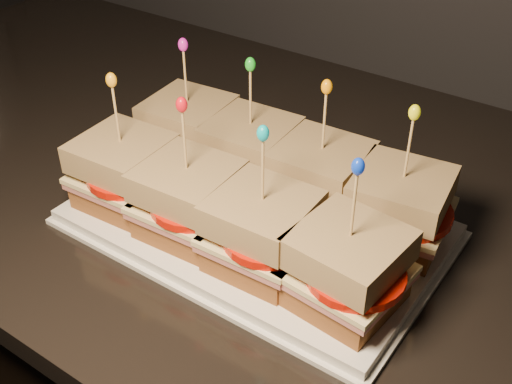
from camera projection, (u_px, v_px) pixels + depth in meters
The scene contains 60 objects.
cabinet at pixel (206, 358), 1.17m from camera, with size 2.64×0.71×0.84m, color black.
granite_slab at pixel (192, 155), 0.92m from camera, with size 2.68×0.75×0.03m, color black.
platter at pixel (256, 224), 0.75m from camera, with size 0.41×0.26×0.02m, color white.
platter_rim at pixel (256, 228), 0.75m from camera, with size 0.42×0.27×0.01m, color white.
sandwich_0_bread_bot at pixel (190, 149), 0.84m from camera, with size 0.10×0.10×0.03m, color #5C3217.
sandwich_0_ham at pixel (189, 137), 0.83m from camera, with size 0.10×0.10×0.01m, color #C16768.
sandwich_0_cheese at pixel (189, 133), 0.83m from camera, with size 0.11×0.10×0.01m, color #F4E29B.
sandwich_0_tomato at pixel (193, 132), 0.82m from camera, with size 0.10×0.10×0.01m, color red.
sandwich_0_bread_top at pixel (188, 113), 0.81m from camera, with size 0.10×0.10×0.03m, color brown.
sandwich_0_pick at pixel (185, 79), 0.79m from camera, with size 0.00×0.00×0.09m, color tan.
sandwich_0_frill at pixel (183, 45), 0.76m from camera, with size 0.01×0.01×0.02m, color #CD1DAE.
sandwich_1_bread_bot at pixel (251, 172), 0.80m from camera, with size 0.10×0.10×0.03m, color #5C3217.
sandwich_1_ham at pixel (251, 160), 0.79m from camera, with size 0.10×0.10×0.01m, color #C16768.
sandwich_1_cheese at pixel (251, 156), 0.78m from camera, with size 0.11×0.10×0.01m, color #F4E29B.
sandwich_1_tomato at pixel (256, 156), 0.77m from camera, with size 0.10×0.10×0.01m, color red.
sandwich_1_bread_top at pixel (251, 135), 0.77m from camera, with size 0.10×0.10×0.03m, color brown.
sandwich_1_pick at pixel (250, 101), 0.74m from camera, with size 0.00×0.00×0.09m, color tan.
sandwich_1_frill at pixel (250, 64), 0.71m from camera, with size 0.01×0.01×0.02m, color green.
sandwich_2_bread_bot at pixel (319, 199), 0.75m from camera, with size 0.10×0.10×0.03m, color #5C3217.
sandwich_2_ham at pixel (320, 187), 0.74m from camera, with size 0.10×0.10×0.01m, color #C16768.
sandwich_2_cheese at pixel (320, 182), 0.74m from camera, with size 0.11×0.10×0.01m, color #F4E29B.
sandwich_2_tomato at pixel (327, 182), 0.72m from camera, with size 0.10×0.10×0.01m, color red.
sandwich_2_bread_top at pixel (322, 161), 0.72m from camera, with size 0.10×0.10×0.03m, color brown.
sandwich_2_pick at pixel (324, 125), 0.69m from camera, with size 0.00×0.00×0.09m, color tan.
sandwich_2_frill at pixel (327, 87), 0.67m from camera, with size 0.01×0.01×0.02m, color orange.
sandwich_3_bread_bot at pixel (396, 229), 0.71m from camera, with size 0.10×0.10×0.03m, color #5C3217.
sandwich_3_ham at pixel (398, 216), 0.70m from camera, with size 0.10×0.10×0.01m, color #C16768.
sandwich_3_cheese at pixel (399, 211), 0.69m from camera, with size 0.11×0.10×0.01m, color #F4E29B.
sandwich_3_tomato at pixel (408, 212), 0.68m from camera, with size 0.10×0.10×0.01m, color red.
sandwich_3_bread_top at pixel (402, 189), 0.68m from camera, with size 0.10×0.10×0.03m, color brown.
sandwich_3_pick at pixel (408, 152), 0.65m from camera, with size 0.00×0.00×0.09m, color tan.
sandwich_3_frill at pixel (415, 112), 0.62m from camera, with size 0.01×0.01×0.02m, color #F0F211.
sandwich_4_bread_bot at pixel (127, 191), 0.76m from camera, with size 0.10×0.10×0.03m, color #5C3217.
sandwich_4_ham at pixel (125, 179), 0.76m from camera, with size 0.10×0.10×0.01m, color #C16768.
sandwich_4_cheese at pixel (125, 174), 0.75m from camera, with size 0.11×0.10×0.01m, color #F4E29B.
sandwich_4_tomato at pixel (128, 174), 0.74m from camera, with size 0.10×0.10×0.01m, color red.
sandwich_4_bread_top at pixel (122, 153), 0.73m from camera, with size 0.10×0.10×0.03m, color brown.
sandwich_4_pick at pixel (117, 117), 0.71m from camera, with size 0.00×0.00×0.09m, color tan.
sandwich_4_frill at pixel (111, 80), 0.68m from camera, with size 0.01×0.01×0.02m, color orange.
sandwich_5_bread_bot at pixel (190, 220), 0.72m from camera, with size 0.10×0.10×0.03m, color #5C3217.
sandwich_5_ham at pixel (189, 207), 0.71m from camera, with size 0.10×0.10×0.01m, color #C16768.
sandwich_5_cheese at pixel (189, 202), 0.71m from camera, with size 0.11×0.10×0.01m, color #F4E29B.
sandwich_5_tomato at pixel (194, 203), 0.69m from camera, with size 0.10×0.10×0.01m, color red.
sandwich_5_bread_top at pixel (187, 181), 0.69m from camera, with size 0.10×0.10×0.03m, color brown.
sandwich_5_pick at pixel (185, 144), 0.66m from camera, with size 0.00×0.00×0.09m, color tan.
sandwich_5_frill at pixel (182, 105), 0.64m from camera, with size 0.01×0.01×0.02m, color red.
sandwich_6_bread_bot at pixel (262, 252), 0.67m from camera, with size 0.10×0.10×0.03m, color #5C3217.
sandwich_6_ham at pixel (262, 240), 0.66m from camera, with size 0.10×0.10×0.01m, color #C16768.
sandwich_6_cheese at pixel (262, 234), 0.66m from camera, with size 0.11×0.10×0.01m, color #F4E29B.
sandwich_6_tomato at pixel (269, 236), 0.65m from camera, with size 0.10×0.10×0.01m, color red.
sandwich_6_bread_top at pixel (262, 212), 0.64m from camera, with size 0.10×0.10×0.03m, color brown.
sandwich_6_pick at pixel (263, 174), 0.62m from camera, with size 0.00×0.00×0.09m, color tan.
sandwich_6_frill at pixel (263, 133), 0.59m from camera, with size 0.01×0.01×0.02m, color #08A6B5.
sandwich_7_bread_bot at pixel (344, 290), 0.63m from camera, with size 0.10×0.10×0.03m, color #5C3217.
sandwich_7_ham at pixel (346, 277), 0.62m from camera, with size 0.10×0.10×0.01m, color #C16768.
sandwich_7_cheese at pixel (347, 272), 0.61m from camera, with size 0.11×0.10×0.01m, color #F4E29B.
sandwich_7_tomato at pixel (355, 274), 0.60m from camera, with size 0.10×0.10×0.01m, color red.
sandwich_7_bread_top at pixel (349, 249), 0.60m from camera, with size 0.10×0.10×0.03m, color brown.
sandwich_7_pick at pixel (353, 209), 0.57m from camera, with size 0.00×0.00×0.09m, color tan.
sandwich_7_frill at pixel (358, 167), 0.54m from camera, with size 0.01×0.01×0.02m, color #0D34CF.
Camera 1 is at (0.96, 1.05, 1.35)m, focal length 45.00 mm.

